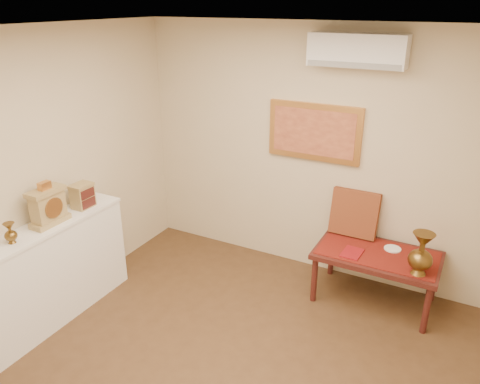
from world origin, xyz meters
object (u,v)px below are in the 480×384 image
Objects in this scene: display_ledge at (35,282)px; low_table at (377,259)px; mantel_clock at (48,206)px; brass_urn_tall at (422,249)px; wooden_chest at (82,196)px.

low_table is at bearing 35.10° from display_ledge.
low_table is at bearing 31.53° from mantel_clock.
brass_urn_tall reaches higher than low_table.
mantel_clock reaches higher than display_ledge.
wooden_chest reaches higher than low_table.
wooden_chest is 0.20× the size of low_table.
display_ledge is at bearing -95.55° from mantel_clock.
low_table is (2.65, 1.63, -0.67)m from mantel_clock.
low_table is at bearing 24.56° from wooden_chest.
wooden_chest is at bearing 90.56° from mantel_clock.
mantel_clock reaches higher than wooden_chest.
display_ledge is 8.28× the size of wooden_chest.
mantel_clock is 1.68× the size of wooden_chest.
mantel_clock reaches higher than brass_urn_tall.
mantel_clock is (-3.06, -1.42, 0.35)m from brass_urn_tall.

